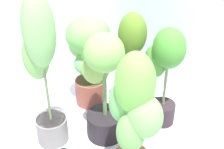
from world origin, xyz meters
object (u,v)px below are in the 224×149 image
Objects in this scene: potted_plant_back_right at (164,67)px; potted_plant_front_right at (134,115)px; potted_plant_center at (103,84)px; potted_plant_front_left at (42,68)px; potted_plant_back_center at (130,60)px; potted_plant_back_left at (89,54)px.

potted_plant_front_right is at bearing -88.33° from potted_plant_back_right.
potted_plant_front_right reaches higher than potted_plant_center.
potted_plant_back_center is at bearing 59.28° from potted_plant_front_left.
potted_plant_front_left reaches higher than potted_plant_front_right.
potted_plant_back_right is 0.27m from potted_plant_back_center.
potted_plant_back_right is (0.56, 0.03, 0.02)m from potted_plant_back_left.
potted_plant_back_right is 0.57m from potted_plant_front_right.
potted_plant_back_center is at bearing 14.37° from potted_plant_back_left.
potted_plant_back_center is 1.02× the size of potted_plant_center.
potted_plant_front_left reaches higher than potted_plant_back_center.
potted_plant_back_center reaches higher than potted_plant_back_right.
potted_plant_back_right reaches higher than potted_plant_back_left.
potted_plant_front_left is (-0.03, -0.48, 0.12)m from potted_plant_back_left.
potted_plant_back_right is 0.95× the size of potted_plant_back_center.
potted_plant_front_right is at bearing -65.46° from potted_plant_back_center.
potted_plant_back_left is at bearing 133.22° from potted_plant_center.
potted_plant_front_left is 1.25× the size of potted_plant_front_right.
potted_plant_center is 0.41m from potted_plant_front_right.
potted_plant_back_left is 0.87× the size of potted_plant_front_right.
potted_plant_back_right is at bearing 3.03° from potted_plant_back_left.
potted_plant_front_left is at bearing -146.37° from potted_plant_center.
potted_plant_front_left is at bearing -120.72° from potted_plant_back_center.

